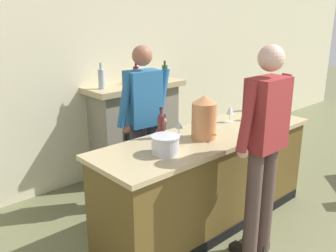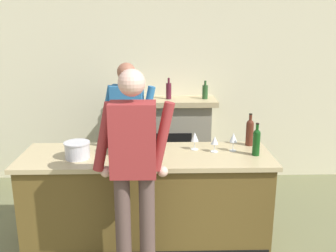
% 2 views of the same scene
% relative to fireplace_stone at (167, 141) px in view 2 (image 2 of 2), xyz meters
% --- Properties ---
extents(wall_back_panel, '(12.00, 0.07, 2.75)m').
position_rel_fireplace_stone_xyz_m(wall_back_panel, '(-0.10, 0.26, 0.76)').
color(wall_back_panel, beige).
rests_on(wall_back_panel, ground_plane).
extents(bar_counter, '(2.45, 0.77, 0.95)m').
position_rel_fireplace_stone_xyz_m(bar_counter, '(-0.24, -1.49, -0.14)').
color(bar_counter, brown).
rests_on(bar_counter, ground_plane).
extents(fireplace_stone, '(1.32, 0.52, 1.52)m').
position_rel_fireplace_stone_xyz_m(fireplace_stone, '(0.00, 0.00, 0.00)').
color(fireplace_stone, gray).
rests_on(fireplace_stone, ground_plane).
extents(person_customer, '(0.66, 0.30, 1.86)m').
position_rel_fireplace_stone_xyz_m(person_customer, '(-0.32, -2.16, 0.42)').
color(person_customer, '#4E3C36').
rests_on(person_customer, ground_plane).
extents(person_bartender, '(0.66, 0.33, 1.77)m').
position_rel_fireplace_stone_xyz_m(person_bartender, '(-0.47, -0.78, 0.36)').
color(person_bartender, '#35384B').
rests_on(person_bartender, ground_plane).
extents(copper_dispenser, '(0.24, 0.27, 0.41)m').
position_rel_fireplace_stone_xyz_m(copper_dispenser, '(-0.36, -1.53, 0.54)').
color(copper_dispenser, '#C57F4F').
rests_on(copper_dispenser, bar_counter).
extents(ice_bucket_steel, '(0.25, 0.25, 0.16)m').
position_rel_fireplace_stone_xyz_m(ice_bucket_steel, '(-0.89, -1.58, 0.41)').
color(ice_bucket_steel, silver).
rests_on(ice_bucket_steel, bar_counter).
extents(wine_bottle_chardonnay_pale, '(0.08, 0.08, 0.34)m').
position_rel_fireplace_stone_xyz_m(wine_bottle_chardonnay_pale, '(0.83, -1.23, 0.49)').
color(wine_bottle_chardonnay_pale, '#522317').
rests_on(wine_bottle_chardonnay_pale, bar_counter).
extents(wine_bottle_cabernet_heavy, '(0.07, 0.07, 0.30)m').
position_rel_fireplace_stone_xyz_m(wine_bottle_cabernet_heavy, '(-0.65, -1.25, 0.46)').
color(wine_bottle_cabernet_heavy, '#552424').
rests_on(wine_bottle_cabernet_heavy, bar_counter).
extents(wine_bottle_burgundy_dark, '(0.07, 0.07, 0.32)m').
position_rel_fireplace_stone_xyz_m(wine_bottle_burgundy_dark, '(0.82, -1.54, 0.48)').
color(wine_bottle_burgundy_dark, '#104013').
rests_on(wine_bottle_burgundy_dark, bar_counter).
extents(wine_glass_by_dispenser, '(0.07, 0.07, 0.15)m').
position_rel_fireplace_stone_xyz_m(wine_glass_by_dispenser, '(-0.47, -1.32, 0.44)').
color(wine_glass_by_dispenser, silver).
rests_on(wine_glass_by_dispenser, bar_counter).
extents(wine_glass_near_bucket, '(0.08, 0.08, 0.19)m').
position_rel_fireplace_stone_xyz_m(wine_glass_near_bucket, '(0.63, -1.41, 0.46)').
color(wine_glass_near_bucket, silver).
rests_on(wine_glass_near_bucket, bar_counter).
extents(wine_glass_mid_counter, '(0.08, 0.08, 0.18)m').
position_rel_fireplace_stone_xyz_m(wine_glass_mid_counter, '(0.25, -1.36, 0.46)').
color(wine_glass_mid_counter, silver).
rests_on(wine_glass_mid_counter, bar_counter).
extents(wine_glass_back_row, '(0.07, 0.07, 0.16)m').
position_rel_fireplace_stone_xyz_m(wine_glass_back_row, '(0.44, -1.43, 0.44)').
color(wine_glass_back_row, silver).
rests_on(wine_glass_back_row, bar_counter).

